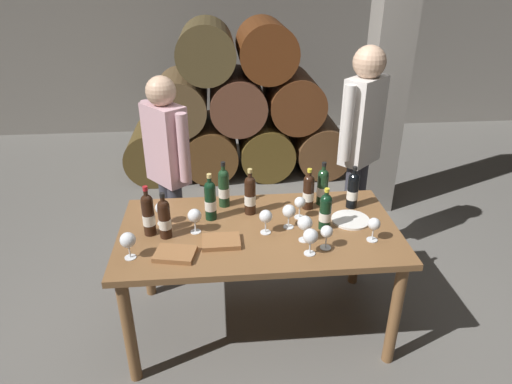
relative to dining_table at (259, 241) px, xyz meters
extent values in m
plane|color=#66635E|center=(0.00, 0.00, -0.67)|extent=(14.00, 14.00, 0.00)
cube|color=gray|center=(0.00, 4.20, 0.73)|extent=(10.00, 0.24, 2.80)
cylinder|color=#523F1D|center=(-0.95, 2.60, -0.37)|extent=(0.60, 0.90, 0.60)
cylinder|color=brown|center=(-0.32, 2.60, -0.37)|extent=(0.60, 0.90, 0.60)
cylinder|color=brown|center=(0.31, 2.60, -0.37)|extent=(0.60, 0.90, 0.60)
cylinder|color=brown|center=(0.95, 2.60, -0.37)|extent=(0.60, 0.90, 0.60)
cylinder|color=brown|center=(-0.63, 2.60, 0.18)|extent=(0.60, 0.90, 0.60)
cylinder|color=brown|center=(0.00, 2.60, 0.18)|extent=(0.60, 0.90, 0.60)
cylinder|color=#5B3018|center=(0.63, 2.60, 0.18)|extent=(0.60, 0.90, 0.60)
cylinder|color=brown|center=(-0.32, 2.60, 0.72)|extent=(0.60, 0.90, 0.60)
cylinder|color=#5C2E13|center=(0.31, 2.60, 0.72)|extent=(0.60, 0.90, 0.60)
cube|color=gray|center=(1.30, 1.60, 0.63)|extent=(0.32, 0.32, 2.60)
cube|color=brown|center=(0.00, 0.00, 0.07)|extent=(1.70, 0.90, 0.04)
cylinder|color=brown|center=(-0.77, -0.39, -0.31)|extent=(0.07, 0.07, 0.72)
cylinder|color=brown|center=(0.77, -0.39, -0.31)|extent=(0.07, 0.07, 0.72)
cylinder|color=brown|center=(-0.77, 0.39, -0.31)|extent=(0.07, 0.07, 0.72)
cylinder|color=brown|center=(0.77, 0.39, -0.31)|extent=(0.07, 0.07, 0.72)
cylinder|color=black|center=(-0.04, 0.20, 0.20)|extent=(0.07, 0.07, 0.22)
sphere|color=black|center=(-0.04, 0.20, 0.32)|extent=(0.07, 0.07, 0.07)
cylinder|color=black|center=(-0.04, 0.20, 0.34)|extent=(0.03, 0.03, 0.07)
cylinder|color=tan|center=(-0.04, 0.20, 0.39)|extent=(0.03, 0.03, 0.02)
cylinder|color=silver|center=(-0.04, 0.20, 0.19)|extent=(0.07, 0.07, 0.07)
cylinder|color=black|center=(-0.29, 0.15, 0.20)|extent=(0.07, 0.07, 0.22)
sphere|color=black|center=(-0.29, 0.15, 0.31)|extent=(0.07, 0.07, 0.07)
cylinder|color=black|center=(-0.29, 0.15, 0.34)|extent=(0.03, 0.03, 0.07)
cylinder|color=tan|center=(-0.29, 0.15, 0.39)|extent=(0.03, 0.03, 0.02)
cylinder|color=silver|center=(-0.29, 0.15, 0.19)|extent=(0.07, 0.07, 0.07)
cylinder|color=#19381E|center=(-0.20, 0.32, 0.20)|extent=(0.07, 0.07, 0.22)
sphere|color=#19381E|center=(-0.20, 0.32, 0.32)|extent=(0.07, 0.07, 0.07)
cylinder|color=#19381E|center=(-0.20, 0.32, 0.35)|extent=(0.03, 0.03, 0.07)
cylinder|color=black|center=(-0.20, 0.32, 0.39)|extent=(0.03, 0.03, 0.03)
cylinder|color=silver|center=(-0.20, 0.32, 0.19)|extent=(0.07, 0.07, 0.07)
cylinder|color=black|center=(-0.65, 0.00, 0.20)|extent=(0.07, 0.07, 0.22)
sphere|color=black|center=(-0.65, 0.00, 0.32)|extent=(0.07, 0.07, 0.07)
cylinder|color=black|center=(-0.65, 0.00, 0.35)|extent=(0.03, 0.03, 0.07)
cylinder|color=#B21E23|center=(-0.65, 0.00, 0.40)|extent=(0.03, 0.03, 0.03)
cylinder|color=silver|center=(-0.65, 0.00, 0.19)|extent=(0.07, 0.07, 0.07)
cylinder|color=black|center=(0.35, 0.23, 0.19)|extent=(0.07, 0.07, 0.20)
sphere|color=black|center=(0.35, 0.23, 0.30)|extent=(0.07, 0.07, 0.07)
cylinder|color=black|center=(0.35, 0.23, 0.32)|extent=(0.03, 0.03, 0.06)
cylinder|color=gold|center=(0.35, 0.23, 0.36)|extent=(0.03, 0.03, 0.02)
cylinder|color=silver|center=(0.35, 0.23, 0.18)|extent=(0.07, 0.07, 0.06)
cylinder|color=black|center=(0.64, 0.22, 0.19)|extent=(0.07, 0.07, 0.20)
sphere|color=black|center=(0.64, 0.22, 0.30)|extent=(0.07, 0.07, 0.07)
cylinder|color=black|center=(0.64, 0.22, 0.33)|extent=(0.03, 0.03, 0.06)
cylinder|color=black|center=(0.64, 0.22, 0.37)|extent=(0.03, 0.03, 0.02)
cylinder|color=silver|center=(0.64, 0.22, 0.18)|extent=(0.07, 0.07, 0.06)
cylinder|color=black|center=(0.40, -0.03, 0.19)|extent=(0.07, 0.07, 0.19)
sphere|color=black|center=(0.40, -0.03, 0.29)|extent=(0.07, 0.07, 0.07)
cylinder|color=black|center=(0.40, -0.03, 0.31)|extent=(0.03, 0.03, 0.06)
cylinder|color=gold|center=(0.40, -0.03, 0.35)|extent=(0.03, 0.03, 0.02)
cylinder|color=silver|center=(0.40, -0.03, 0.18)|extent=(0.07, 0.07, 0.06)
cylinder|color=#19381E|center=(0.45, 0.28, 0.20)|extent=(0.07, 0.07, 0.21)
sphere|color=#19381E|center=(0.45, 0.28, 0.31)|extent=(0.07, 0.07, 0.07)
cylinder|color=#19381E|center=(0.45, 0.28, 0.34)|extent=(0.03, 0.03, 0.07)
cylinder|color=black|center=(0.45, 0.28, 0.38)|extent=(0.03, 0.03, 0.02)
cylinder|color=silver|center=(0.45, 0.28, 0.19)|extent=(0.07, 0.07, 0.06)
cylinder|color=black|center=(-0.56, -0.04, 0.19)|extent=(0.07, 0.07, 0.20)
sphere|color=black|center=(-0.56, -0.04, 0.30)|extent=(0.07, 0.07, 0.07)
cylinder|color=black|center=(-0.56, -0.04, 0.33)|extent=(0.03, 0.03, 0.06)
cylinder|color=black|center=(-0.56, -0.04, 0.37)|extent=(0.03, 0.03, 0.02)
cylinder|color=silver|center=(-0.56, -0.04, 0.18)|extent=(0.07, 0.07, 0.06)
cylinder|color=white|center=(0.25, -0.15, 0.09)|extent=(0.06, 0.06, 0.00)
cylinder|color=white|center=(0.25, -0.15, 0.13)|extent=(0.01, 0.01, 0.07)
sphere|color=white|center=(0.25, -0.15, 0.21)|extent=(0.09, 0.09, 0.09)
cylinder|color=white|center=(0.65, -0.19, 0.09)|extent=(0.06, 0.06, 0.00)
cylinder|color=white|center=(0.65, -0.19, 0.13)|extent=(0.01, 0.01, 0.07)
sphere|color=white|center=(0.65, -0.19, 0.20)|extent=(0.07, 0.07, 0.07)
cylinder|color=white|center=(0.27, 0.11, 0.09)|extent=(0.06, 0.06, 0.00)
cylinder|color=white|center=(0.27, 0.11, 0.13)|extent=(0.01, 0.01, 0.07)
sphere|color=white|center=(0.27, 0.11, 0.20)|extent=(0.07, 0.07, 0.07)
cylinder|color=white|center=(-0.59, 0.11, 0.09)|extent=(0.06, 0.06, 0.00)
cylinder|color=white|center=(-0.59, 0.11, 0.13)|extent=(0.01, 0.01, 0.07)
sphere|color=white|center=(-0.59, 0.11, 0.20)|extent=(0.07, 0.07, 0.07)
cylinder|color=white|center=(-0.74, -0.24, 0.09)|extent=(0.06, 0.06, 0.00)
cylinder|color=white|center=(-0.74, -0.24, 0.13)|extent=(0.01, 0.01, 0.07)
sphere|color=white|center=(-0.74, -0.24, 0.21)|extent=(0.09, 0.09, 0.09)
cylinder|color=white|center=(0.18, 0.00, 0.09)|extent=(0.06, 0.06, 0.00)
cylinder|color=white|center=(0.18, 0.00, 0.13)|extent=(0.01, 0.01, 0.07)
sphere|color=white|center=(0.18, 0.00, 0.21)|extent=(0.08, 0.08, 0.08)
cylinder|color=white|center=(-0.38, -0.01, 0.09)|extent=(0.06, 0.06, 0.00)
cylinder|color=white|center=(-0.38, -0.01, 0.13)|extent=(0.01, 0.01, 0.07)
sphere|color=white|center=(-0.38, -0.01, 0.21)|extent=(0.08, 0.08, 0.08)
cylinder|color=white|center=(0.26, -0.29, 0.09)|extent=(0.06, 0.06, 0.00)
cylinder|color=white|center=(0.26, -0.29, 0.13)|extent=(0.01, 0.01, 0.07)
sphere|color=white|center=(0.26, -0.29, 0.21)|extent=(0.09, 0.09, 0.09)
cylinder|color=white|center=(0.04, -0.05, 0.09)|extent=(0.06, 0.06, 0.00)
cylinder|color=white|center=(0.04, -0.05, 0.13)|extent=(0.01, 0.01, 0.07)
sphere|color=white|center=(0.04, -0.05, 0.20)|extent=(0.08, 0.08, 0.08)
cylinder|color=white|center=(0.36, -0.24, 0.09)|extent=(0.06, 0.06, 0.00)
cylinder|color=white|center=(0.36, -0.24, 0.13)|extent=(0.01, 0.01, 0.07)
sphere|color=white|center=(0.36, -0.24, 0.20)|extent=(0.07, 0.07, 0.07)
cube|color=#936038|center=(-0.49, -0.25, 0.11)|extent=(0.25, 0.20, 0.03)
cube|color=#936038|center=(-0.23, -0.15, 0.11)|extent=(0.22, 0.16, 0.03)
cylinder|color=white|center=(0.58, 0.04, 0.10)|extent=(0.24, 0.24, 0.01)
cylinder|color=#383842|center=(0.88, 0.79, -0.24)|extent=(0.11, 0.11, 0.85)
cylinder|color=#383842|center=(0.79, 0.71, -0.24)|extent=(0.11, 0.11, 0.85)
cube|color=silver|center=(0.84, 0.75, 0.51)|extent=(0.36, 0.35, 0.64)
cylinder|color=silver|center=(0.99, 0.89, 0.54)|extent=(0.08, 0.08, 0.54)
cylinder|color=silver|center=(0.68, 0.61, 0.54)|extent=(0.08, 0.08, 0.54)
sphere|color=tan|center=(0.84, 0.75, 0.93)|extent=(0.23, 0.23, 0.23)
cylinder|color=#383842|center=(-0.63, 0.76, -0.28)|extent=(0.11, 0.11, 0.77)
cylinder|color=#383842|center=(-0.56, 0.68, -0.28)|extent=(0.11, 0.11, 0.77)
cube|color=#CC9EA8|center=(-0.60, 0.72, 0.39)|extent=(0.34, 0.36, 0.58)
cylinder|color=#CC9EA8|center=(-0.73, 0.88, 0.42)|extent=(0.08, 0.08, 0.49)
cylinder|color=#CC9EA8|center=(-0.47, 0.56, 0.42)|extent=(0.08, 0.08, 0.49)
sphere|color=tan|center=(-0.60, 0.72, 0.77)|extent=(0.21, 0.21, 0.21)
camera|label=1|loc=(-0.23, -2.36, 1.55)|focal=31.81mm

